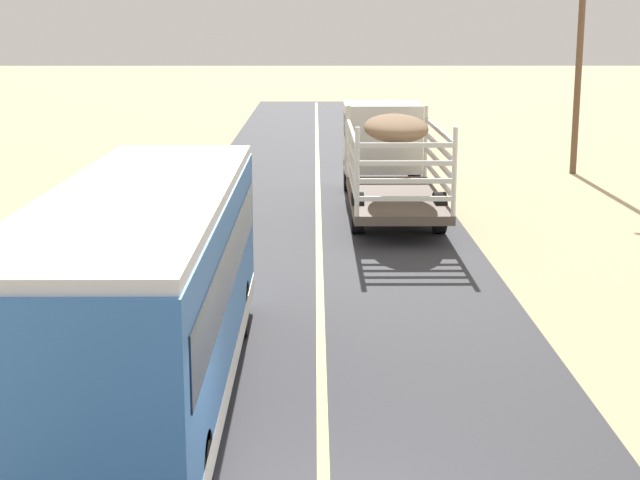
{
  "coord_description": "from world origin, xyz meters",
  "views": [
    {
      "loc": [
        -0.1,
        -9.92,
        5.49
      ],
      "look_at": [
        0.0,
        9.18,
        1.21
      ],
      "focal_mm": 54.42,
      "sensor_mm": 36.0,
      "label": 1
    }
  ],
  "objects": [
    {
      "name": "livestock_truck",
      "position": [
        2.12,
        19.89,
        1.79
      ],
      "size": [
        2.53,
        9.7,
        3.02
      ],
      "color": "silver",
      "rests_on": "road_surface"
    },
    {
      "name": "bus",
      "position": [
        -2.55,
        3.43,
        1.75
      ],
      "size": [
        2.54,
        10.0,
        3.21
      ],
      "color": "#3872C6",
      "rests_on": "road_surface"
    },
    {
      "name": "power_pole_mid",
      "position": [
        9.55,
        25.94,
        4.68
      ],
      "size": [
        2.2,
        0.24,
        8.76
      ],
      "color": "brown",
      "rests_on": "ground"
    }
  ]
}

